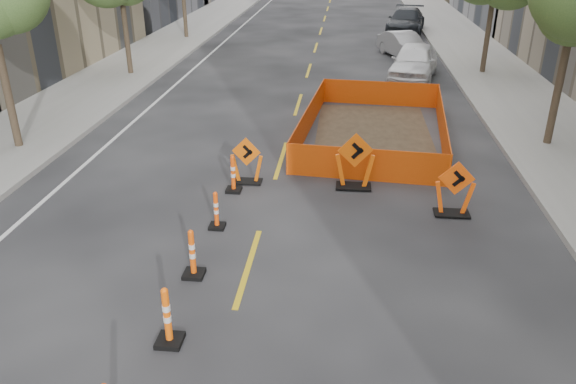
# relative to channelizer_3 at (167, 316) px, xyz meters

# --- Properties ---
(sidewalk_left) EXTENTS (4.00, 90.00, 0.15)m
(sidewalk_left) POSITION_rel_channelizer_3_xyz_m (-8.07, 10.50, -0.48)
(sidewalk_left) COLOR gray
(sidewalk_left) RESTS_ON ground
(sidewalk_right) EXTENTS (4.00, 90.00, 0.15)m
(sidewalk_right) POSITION_rel_channelizer_3_xyz_m (9.93, 10.50, -0.48)
(sidewalk_right) COLOR gray
(sidewalk_right) RESTS_ON ground
(channelizer_3) EXTENTS (0.44, 0.44, 1.12)m
(channelizer_3) POSITION_rel_channelizer_3_xyz_m (0.00, 0.00, 0.00)
(channelizer_3) COLOR #FF600A
(channelizer_3) RESTS_ON ground
(channelizer_4) EXTENTS (0.42, 0.42, 1.06)m
(channelizer_4) POSITION_rel_channelizer_3_xyz_m (-0.11, 2.04, -0.03)
(channelizer_4) COLOR #F0520A
(channelizer_4) RESTS_ON ground
(channelizer_5) EXTENTS (0.37, 0.37, 0.93)m
(channelizer_5) POSITION_rel_channelizer_3_xyz_m (-0.08, 4.08, -0.09)
(channelizer_5) COLOR #FA4C0A
(channelizer_5) RESTS_ON ground
(channelizer_6) EXTENTS (0.40, 0.40, 1.02)m
(channelizer_6) POSITION_rel_channelizer_3_xyz_m (-0.08, 6.12, -0.05)
(channelizer_6) COLOR #F24B0A
(channelizer_6) RESTS_ON ground
(chevron_sign_left) EXTENTS (0.94, 0.63, 1.33)m
(chevron_sign_left) POSITION_rel_channelizer_3_xyz_m (0.19, 6.71, 0.11)
(chevron_sign_left) COLOR #E25C09
(chevron_sign_left) RESTS_ON ground
(chevron_sign_center) EXTENTS (1.15, 0.81, 1.58)m
(chevron_sign_center) POSITION_rel_channelizer_3_xyz_m (3.12, 6.66, 0.23)
(chevron_sign_center) COLOR #EB5809
(chevron_sign_center) RESTS_ON ground
(chevron_sign_right) EXTENTS (0.97, 0.59, 1.43)m
(chevron_sign_right) POSITION_rel_channelizer_3_xyz_m (5.52, 5.32, 0.16)
(chevron_sign_right) COLOR #FF520A
(chevron_sign_right) RESTS_ON ground
(safety_fence) EXTENTS (5.15, 7.99, 0.95)m
(safety_fence) POSITION_rel_channelizer_3_xyz_m (3.80, 10.99, -0.08)
(safety_fence) COLOR orange
(safety_fence) RESTS_ON ground
(parked_car_near) EXTENTS (2.92, 5.10, 1.63)m
(parked_car_near) POSITION_rel_channelizer_3_xyz_m (5.89, 19.19, 0.26)
(parked_car_near) COLOR white
(parked_car_near) RESTS_ON ground
(parked_car_mid) EXTENTS (2.82, 4.26, 1.33)m
(parked_car_mid) POSITION_rel_channelizer_3_xyz_m (5.84, 24.20, 0.11)
(parked_car_mid) COLOR #9C9BA0
(parked_car_mid) RESTS_ON ground
(parked_car_far) EXTENTS (3.17, 5.87, 1.62)m
(parked_car_far) POSITION_rel_channelizer_3_xyz_m (6.63, 32.09, 0.25)
(parked_car_far) COLOR black
(parked_car_far) RESTS_ON ground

